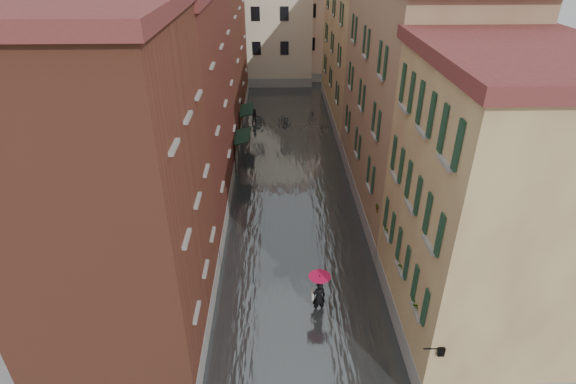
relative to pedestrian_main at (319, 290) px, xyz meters
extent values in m
plane|color=slate|center=(-0.79, 1.04, -1.28)|extent=(120.00, 120.00, 0.00)
cube|color=#3E4345|center=(-0.79, 14.04, -1.18)|extent=(10.00, 60.00, 0.20)
cube|color=brown|center=(-7.79, -0.96, 5.22)|extent=(6.00, 8.00, 13.00)
cube|color=#58231B|center=(-7.79, 10.04, 4.97)|extent=(6.00, 14.00, 12.50)
cube|color=brown|center=(-7.79, 25.04, 5.72)|extent=(6.00, 16.00, 14.00)
cube|color=#9A6F4F|center=(6.21, -0.96, 4.47)|extent=(6.00, 8.00, 11.50)
cube|color=#96775B|center=(6.21, 10.04, 5.22)|extent=(6.00, 14.00, 13.00)
cube|color=#9A6F4F|center=(6.21, 25.04, 4.47)|extent=(6.00, 16.00, 11.50)
cube|color=beige|center=(-3.79, 39.04, 5.22)|extent=(12.00, 9.00, 13.00)
cube|color=#D1AF93|center=(5.21, 41.04, 4.72)|extent=(10.00, 9.00, 12.00)
cube|color=black|center=(-4.24, 14.81, 1.27)|extent=(1.09, 2.77, 0.31)
cylinder|color=black|center=(-4.74, 13.43, 0.12)|extent=(0.06, 0.06, 2.80)
cylinder|color=black|center=(-4.74, 16.20, 0.12)|extent=(0.06, 0.06, 2.80)
cube|color=black|center=(-4.24, 20.48, 1.27)|extent=(1.09, 3.03, 0.31)
cylinder|color=black|center=(-4.74, 18.96, 0.12)|extent=(0.06, 0.06, 2.80)
cylinder|color=black|center=(-4.74, 22.00, 0.12)|extent=(0.06, 0.06, 2.80)
cylinder|color=black|center=(3.26, -4.96, 1.82)|extent=(0.60, 0.05, 0.05)
cube|color=black|center=(3.56, -4.96, 1.72)|extent=(0.22, 0.22, 0.35)
cube|color=beige|center=(3.56, -4.96, 1.72)|extent=(0.14, 0.14, 0.24)
cube|color=brown|center=(3.33, -3.15, 1.87)|extent=(0.22, 0.85, 0.18)
imported|color=#265926|center=(3.33, -3.15, 2.29)|extent=(0.59, 0.51, 0.66)
cube|color=brown|center=(3.33, -0.87, 1.87)|extent=(0.22, 0.85, 0.18)
imported|color=#265926|center=(3.33, -0.87, 2.29)|extent=(0.59, 0.51, 0.66)
cube|color=brown|center=(3.33, 1.70, 1.87)|extent=(0.22, 0.85, 0.18)
imported|color=#265926|center=(3.33, 1.70, 2.29)|extent=(0.59, 0.51, 0.66)
cube|color=brown|center=(3.33, 3.78, 1.87)|extent=(0.22, 0.85, 0.18)
imported|color=#265926|center=(3.33, 3.78, 2.29)|extent=(0.59, 0.51, 0.66)
imported|color=black|center=(0.00, 0.00, -0.43)|extent=(0.69, 0.53, 1.69)
cube|color=#BCB29C|center=(-0.28, 0.05, -0.33)|extent=(0.08, 0.30, 0.38)
cylinder|color=black|center=(0.00, 0.00, 0.07)|extent=(0.02, 0.02, 1.00)
cone|color=#C40D3F|center=(0.00, 0.00, 0.64)|extent=(1.02, 1.02, 0.28)
imported|color=black|center=(-3.70, 23.47, -0.52)|extent=(0.87, 0.76, 1.51)
camera|label=1|loc=(-1.81, -15.15, 13.71)|focal=28.00mm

